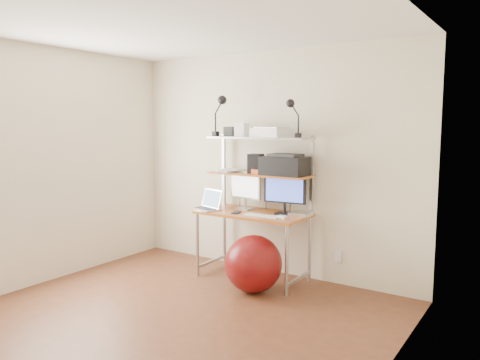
# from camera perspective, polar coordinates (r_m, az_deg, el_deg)

# --- Properties ---
(room) EXTENTS (3.60, 3.60, 3.60)m
(room) POSITION_cam_1_polar(r_m,az_deg,el_deg) (3.87, -9.86, 0.24)
(room) COLOR brown
(room) RESTS_ON ground
(computer_desk) EXTENTS (1.20, 0.60, 1.57)m
(computer_desk) POSITION_cam_1_polar(r_m,az_deg,el_deg) (5.09, 1.94, -1.44)
(computer_desk) COLOR #B76723
(computer_desk) RESTS_ON ground
(desktop) EXTENTS (1.20, 0.60, 0.00)m
(desktop) POSITION_cam_1_polar(r_m,az_deg,el_deg) (5.07, 1.55, -3.94)
(desktop) COLOR #B76723
(desktop) RESTS_ON computer_desk
(mid_shelf) EXTENTS (1.18, 0.34, 0.00)m
(mid_shelf) POSITION_cam_1_polar(r_m,az_deg,el_deg) (5.12, 2.34, 0.81)
(mid_shelf) COLOR #B76723
(mid_shelf) RESTS_ON computer_desk
(top_shelf) EXTENTS (1.18, 0.34, 0.00)m
(top_shelf) POSITION_cam_1_polar(r_m,az_deg,el_deg) (5.10, 2.36, 5.29)
(top_shelf) COLOR #A3A3A8
(top_shelf) RESTS_ON computer_desk
(floor) EXTENTS (3.60, 3.60, 0.00)m
(floor) POSITION_cam_1_polar(r_m,az_deg,el_deg) (4.20, -9.50, -16.97)
(floor) COLOR brown
(floor) RESTS_ON ground
(wall_outlet) EXTENTS (0.08, 0.01, 0.12)m
(wall_outlet) POSITION_cam_1_polar(r_m,az_deg,el_deg) (5.10, 11.87, -9.11)
(wall_outlet) COLOR white
(wall_outlet) RESTS_ON room
(monitor_silver) EXTENTS (0.41, 0.16, 0.46)m
(monitor_silver) POSITION_cam_1_polar(r_m,az_deg,el_deg) (5.22, 0.68, -0.93)
(monitor_silver) COLOR #BBBABF
(monitor_silver) RESTS_ON desktop
(monitor_black) EXTENTS (0.47, 0.15, 0.47)m
(monitor_black) POSITION_cam_1_polar(r_m,az_deg,el_deg) (4.95, 5.48, -1.50)
(monitor_black) COLOR black
(monitor_black) RESTS_ON desktop
(laptop) EXTENTS (0.38, 0.33, 0.28)m
(laptop) POSITION_cam_1_polar(r_m,az_deg,el_deg) (5.25, -3.83, -3.07)
(laptop) COLOR silver
(laptop) RESTS_ON desktop
(keyboard) EXTENTS (0.39, 0.12, 0.01)m
(keyboard) POSITION_cam_1_polar(r_m,az_deg,el_deg) (4.85, 2.67, -4.37)
(keyboard) COLOR white
(keyboard) RESTS_ON desktop
(mouse) EXTENTS (0.11, 0.08, 0.03)m
(mouse) POSITION_cam_1_polar(r_m,az_deg,el_deg) (4.76, 5.19, -4.51)
(mouse) COLOR white
(mouse) RESTS_ON desktop
(mac_mini) EXTENTS (0.21, 0.21, 0.04)m
(mac_mini) POSITION_cam_1_polar(r_m,az_deg,el_deg) (4.91, 7.42, -4.13)
(mac_mini) COLOR silver
(mac_mini) RESTS_ON desktop
(phone) EXTENTS (0.10, 0.15, 0.01)m
(phone) POSITION_cam_1_polar(r_m,az_deg,el_deg) (5.02, -0.46, -3.99)
(phone) COLOR black
(phone) RESTS_ON desktop
(printer) EXTENTS (0.49, 0.34, 0.23)m
(printer) POSITION_cam_1_polar(r_m,az_deg,el_deg) (4.96, 5.55, 1.82)
(printer) COLOR black
(printer) RESTS_ON mid_shelf
(nas_cube) EXTENTS (0.16, 0.16, 0.21)m
(nas_cube) POSITION_cam_1_polar(r_m,az_deg,el_deg) (5.14, 1.93, 2.02)
(nas_cube) COLOR black
(nas_cube) RESTS_ON mid_shelf
(red_box) EXTENTS (0.21, 0.16, 0.05)m
(red_box) POSITION_cam_1_polar(r_m,az_deg,el_deg) (5.04, 2.59, 1.00)
(red_box) COLOR #B8451D
(red_box) RESTS_ON mid_shelf
(scanner) EXTENTS (0.45, 0.35, 0.11)m
(scanner) POSITION_cam_1_polar(r_m,az_deg,el_deg) (4.99, 3.84, 5.82)
(scanner) COLOR white
(scanner) RESTS_ON top_shelf
(box_white) EXTENTS (0.13, 0.11, 0.15)m
(box_white) POSITION_cam_1_polar(r_m,az_deg,el_deg) (5.19, 0.20, 6.14)
(box_white) COLOR white
(box_white) RESTS_ON top_shelf
(box_grey) EXTENTS (0.12, 0.12, 0.11)m
(box_grey) POSITION_cam_1_polar(r_m,az_deg,el_deg) (5.32, -1.25, 5.94)
(box_grey) COLOR #2D2D2F
(box_grey) RESTS_ON top_shelf
(clip_lamp_left) EXTENTS (0.18, 0.10, 0.45)m
(clip_lamp_left) POSITION_cam_1_polar(r_m,az_deg,el_deg) (5.29, -2.36, 8.92)
(clip_lamp_left) COLOR black
(clip_lamp_left) RESTS_ON top_shelf
(clip_lamp_right) EXTENTS (0.15, 0.09, 0.39)m
(clip_lamp_right) POSITION_cam_1_polar(r_m,az_deg,el_deg) (4.80, 6.36, 8.54)
(clip_lamp_right) COLOR black
(clip_lamp_right) RESTS_ON top_shelf
(exercise_ball) EXTENTS (0.58, 0.58, 0.58)m
(exercise_ball) POSITION_cam_1_polar(r_m,az_deg,el_deg) (4.78, 1.64, -10.17)
(exercise_ball) COLOR maroon
(exercise_ball) RESTS_ON floor
(paper_stack) EXTENTS (0.33, 0.40, 0.02)m
(paper_stack) POSITION_cam_1_polar(r_m,az_deg,el_deg) (5.34, -1.29, 1.18)
(paper_stack) COLOR white
(paper_stack) RESTS_ON mid_shelf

